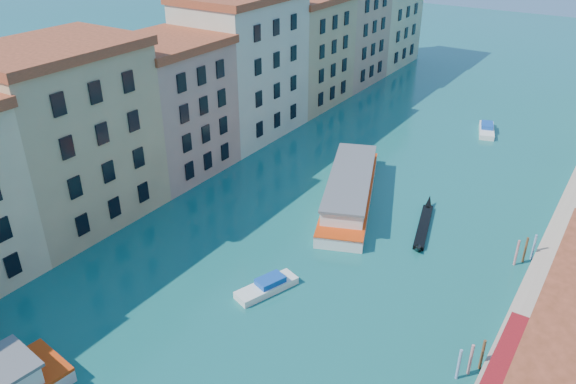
{
  "coord_description": "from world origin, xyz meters",
  "views": [
    {
      "loc": [
        24.86,
        5.46,
        33.1
      ],
      "look_at": [
        -2.96,
        48.02,
        6.09
      ],
      "focal_mm": 35.0,
      "sensor_mm": 36.0,
      "label": 1
    }
  ],
  "objects": [
    {
      "name": "motorboat_far",
      "position": [
        5.96,
        91.41,
        0.55
      ],
      "size": [
        3.97,
        7.09,
        1.4
      ],
      "rotation": [
        0.0,
        0.0,
        0.29
      ],
      "color": "white",
      "rests_on": "ground"
    },
    {
      "name": "quay",
      "position": [
        22.0,
        65.0,
        0.5
      ],
      "size": [
        4.0,
        140.0,
        1.0
      ],
      "primitive_type": "cube",
      "color": "#AD9D8B",
      "rests_on": "ground"
    },
    {
      "name": "motorboat_mid",
      "position": [
        0.01,
        39.95,
        0.5
      ],
      "size": [
        3.9,
        6.5,
        1.29
      ],
      "rotation": [
        0.0,
        0.0,
        -0.34
      ],
      "color": "white",
      "rests_on": "ground"
    },
    {
      "name": "vaporetto_far",
      "position": [
        -1.83,
        60.02,
        1.54
      ],
      "size": [
        13.26,
        23.24,
        3.41
      ],
      "rotation": [
        0.0,
        0.0,
        0.38
      ],
      "color": "silver",
      "rests_on": "ground"
    },
    {
      "name": "left_bank_palazzos",
      "position": [
        -26.0,
        64.68,
        9.71
      ],
      "size": [
        12.8,
        128.4,
        21.0
      ],
      "color": "beige",
      "rests_on": "ground"
    },
    {
      "name": "gondola_far",
      "position": [
        8.16,
        58.89,
        0.36
      ],
      "size": [
        3.98,
        12.16,
        1.75
      ],
      "rotation": [
        0.0,
        0.0,
        0.25
      ],
      "color": "black",
      "rests_on": "ground"
    }
  ]
}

